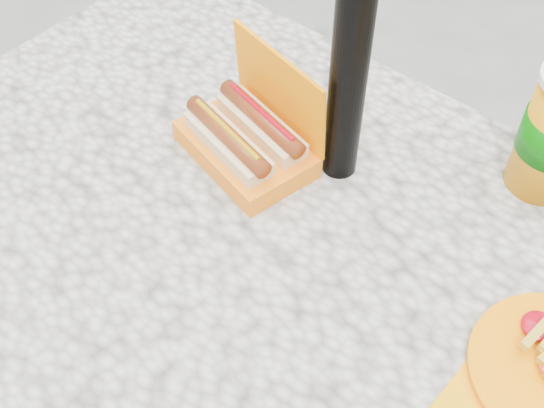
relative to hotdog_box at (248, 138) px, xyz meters
The scene contains 2 objects.
picnic_table 0.21m from the hotdog_box, 38.23° to the right, with size 1.20×0.80×0.75m.
hotdog_box is the anchor object (origin of this frame).
Camera 1 is at (0.37, -0.43, 1.48)m, focal length 45.00 mm.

